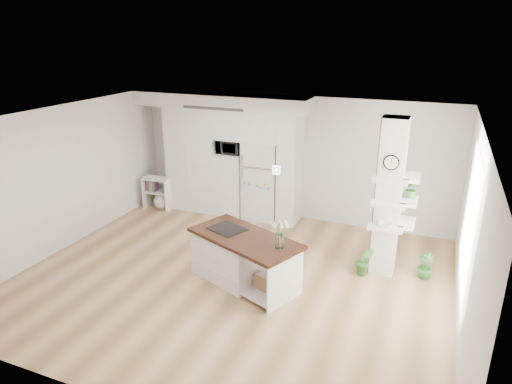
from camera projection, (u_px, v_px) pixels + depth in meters
floor at (233, 277)px, 7.76m from camera, size 7.00×6.00×0.01m
room at (231, 173)px, 7.14m from camera, size 7.04×6.04×2.72m
cabinet_wall at (224, 148)px, 10.10m from camera, size 4.00×0.71×2.70m
refrigerator at (263, 180)px, 9.99m from camera, size 0.78×0.69×1.75m
column at (393, 200)px, 7.44m from camera, size 0.69×0.90×2.70m
window at (470, 220)px, 6.27m from camera, size 0.00×2.40×2.40m
pendant_light at (342, 166)px, 6.57m from camera, size 0.12×0.12×0.10m
kitchen_island at (236, 255)px, 7.59m from camera, size 2.07×1.54×1.41m
bookshelf at (159, 195)px, 10.68m from camera, size 0.65×0.40×0.76m
floor_plant_a at (364, 261)px, 7.75m from camera, size 0.33×0.29×0.53m
floor_plant_b at (425, 266)px, 7.69m from camera, size 0.27×0.27×0.44m
microwave at (230, 147)px, 9.98m from camera, size 0.54×0.37×0.30m
shelf_plant at (411, 189)px, 7.44m from camera, size 0.27×0.23×0.30m
decor_bowl at (384, 224)px, 7.39m from camera, size 0.22×0.22×0.05m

